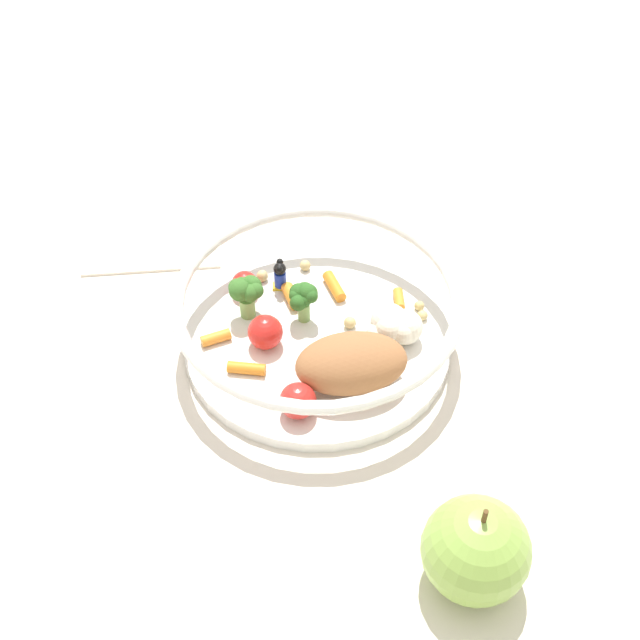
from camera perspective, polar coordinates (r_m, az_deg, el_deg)
name	(u,v)px	position (r m, az deg, el deg)	size (l,w,h in m)	color
ground_plane	(299,351)	(0.76, -1.43, -2.16)	(2.40, 2.40, 0.00)	silver
food_container	(325,327)	(0.73, 0.37, -0.47)	(0.26, 0.26, 0.07)	white
loose_apple	(476,550)	(0.61, 10.72, -15.37)	(0.08, 0.08, 0.09)	#8CB74C
folded_napkin	(153,230)	(0.90, -11.46, 6.09)	(0.14, 0.13, 0.01)	silver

